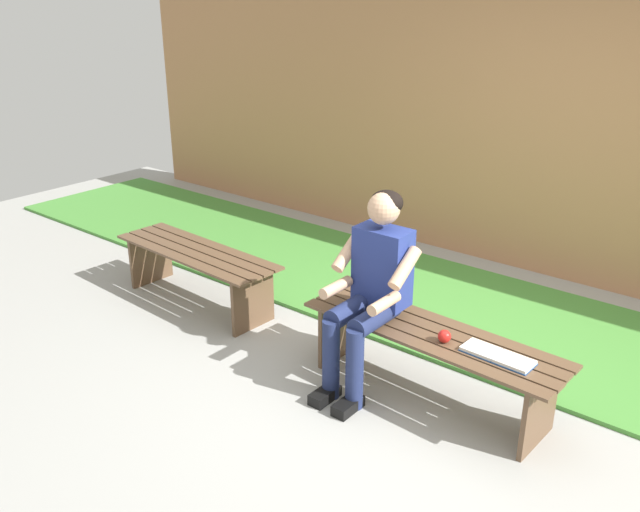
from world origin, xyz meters
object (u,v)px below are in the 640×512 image
at_px(bench_near, 430,347).
at_px(person_seated, 371,285).
at_px(apple, 444,336).
at_px(book_open, 497,356).
at_px(bench_far, 197,264).

bearing_deg(bench_near, person_seated, 14.90).
bearing_deg(apple, person_seated, 3.65).
bearing_deg(book_open, bench_far, 1.83).
distance_m(person_seated, book_open, 0.86).
height_order(bench_far, apple, apple).
bearing_deg(bench_near, bench_far, 0.00).
relative_size(bench_near, apple, 21.69).
relative_size(person_seated, book_open, 3.02).
xyz_separation_m(bench_near, bench_far, (2.12, 0.00, -0.01)).
bearing_deg(bench_far, apple, 178.25).
height_order(bench_near, book_open, book_open).
distance_m(bench_near, bench_far, 2.12).
height_order(person_seated, book_open, person_seated).
distance_m(bench_near, book_open, 0.46).
distance_m(bench_near, apple, 0.21).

